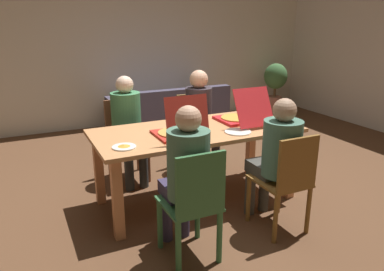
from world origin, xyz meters
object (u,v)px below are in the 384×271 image
object	(u,v)px
drinking_glass_0	(277,114)
drinking_glass_1	(240,107)
person_1	(201,113)
couch	(169,115)
dining_table	(196,139)
plate_0	(124,147)
person_2	(128,122)
pizza_box_1	(240,117)
plate_2	(188,121)
chair_0	(287,180)
chair_3	(194,204)
chair_2	(125,136)
person_0	(277,153)
pizza_box_0	(179,131)
potted_plant	(275,82)
plate_1	(238,132)
person_3	(186,170)
chair_1	(195,126)

from	to	relation	value
drinking_glass_0	drinking_glass_1	world-z (taller)	drinking_glass_1
person_1	couch	world-z (taller)	person_1
dining_table	plate_0	xyz separation A→B (m)	(-0.80, -0.24, 0.12)
person_2	pizza_box_1	size ratio (longest dim) A/B	2.09
plate_2	chair_0	bearing A→B (deg)	-72.43
chair_3	plate_2	world-z (taller)	chair_3
chair_2	drinking_glass_0	size ratio (longest dim) A/B	6.72
person_0	pizza_box_0	xyz separation A→B (m)	(-0.68, 0.58, 0.13)
person_1	chair_2	size ratio (longest dim) A/B	1.35
plate_0	drinking_glass_1	world-z (taller)	drinking_glass_1
plate_0	couch	world-z (taller)	plate_0
potted_plant	drinking_glass_0	bearing A→B (deg)	-127.59
plate_0	drinking_glass_0	size ratio (longest dim) A/B	1.49
plate_0	person_0	bearing A→B (deg)	-22.20
plate_0	potted_plant	distance (m)	4.86
chair_0	person_0	distance (m)	0.25
dining_table	drinking_glass_0	world-z (taller)	drinking_glass_0
plate_1	dining_table	bearing A→B (deg)	137.96
pizza_box_1	plate_0	world-z (taller)	pizza_box_1
pizza_box_0	couch	xyz separation A→B (m)	(0.96, 2.65, -0.56)
plate_0	potted_plant	bearing A→B (deg)	37.38
person_0	person_3	size ratio (longest dim) A/B	0.97
person_1	pizza_box_1	xyz separation A→B (m)	(0.11, -0.69, 0.10)
person_3	drinking_glass_1	xyz separation A→B (m)	(1.22, 1.15, 0.13)
person_1	plate_0	bearing A→B (deg)	-141.30
plate_2	pizza_box_0	bearing A→B (deg)	-124.03
chair_1	pizza_box_0	bearing A→B (deg)	-123.18
person_0	chair_2	bearing A→B (deg)	118.29
drinking_glass_1	potted_plant	distance (m)	3.30
drinking_glass_0	couch	world-z (taller)	drinking_glass_0
pizza_box_0	person_3	bearing A→B (deg)	-109.07
person_3	pizza_box_0	distance (m)	0.67
chair_2	pizza_box_0	size ratio (longest dim) A/B	1.90
plate_1	drinking_glass_1	xyz separation A→B (m)	(0.44, 0.65, 0.06)
plate_0	plate_1	bearing A→B (deg)	-1.96
couch	potted_plant	world-z (taller)	potted_plant
chair_3	pizza_box_1	bearing A→B (deg)	43.61
person_1	person_2	bearing A→B (deg)	177.26
chair_3	plate_0	xyz separation A→B (m)	(-0.32, 0.68, 0.29)
plate_1	potted_plant	distance (m)	4.07
chair_2	person_3	world-z (taller)	person_3
dining_table	plate_1	bearing A→B (deg)	-42.04
chair_0	pizza_box_0	world-z (taller)	pizza_box_0
pizza_box_0	person_2	bearing A→B (deg)	102.99
drinking_glass_0	person_0	bearing A→B (deg)	-127.23
chair_0	chair_3	size ratio (longest dim) A/B	0.98
plate_0	pizza_box_0	bearing A→B (deg)	8.63
chair_3	plate_2	xyz separation A→B (m)	(0.52, 1.21, 0.29)
chair_1	chair_3	xyz separation A→B (m)	(-0.89, -1.79, -0.03)
pizza_box_0	plate_2	xyz separation A→B (m)	(0.30, 0.45, -0.05)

